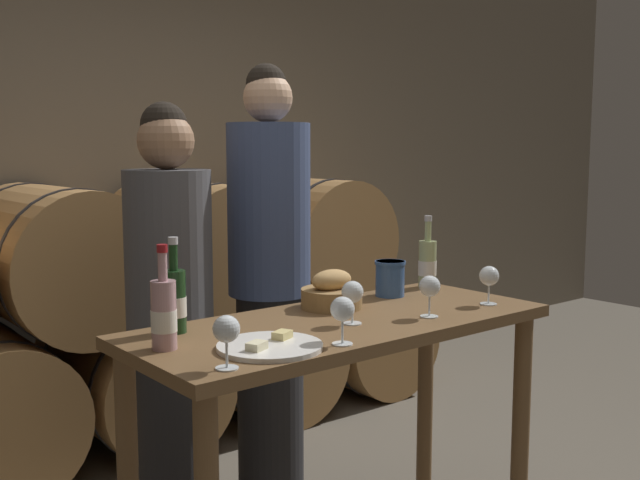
# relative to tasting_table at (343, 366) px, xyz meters

# --- Properties ---
(stone_wall_back) EXTENTS (10.00, 0.12, 3.20)m
(stone_wall_back) POSITION_rel_tasting_table_xyz_m (0.00, 2.23, 0.84)
(stone_wall_back) COLOR #706656
(stone_wall_back) RESTS_ON ground_plane
(barrel_stack) EXTENTS (3.59, 0.94, 1.31)m
(barrel_stack) POSITION_rel_tasting_table_xyz_m (0.00, 1.64, -0.15)
(barrel_stack) COLOR #A87A47
(barrel_stack) RESTS_ON ground_plane
(tasting_table) EXTENTS (1.44, 0.59, 0.92)m
(tasting_table) POSITION_rel_tasting_table_xyz_m (0.00, 0.00, 0.00)
(tasting_table) COLOR brown
(tasting_table) RESTS_ON ground_plane
(person_left) EXTENTS (0.32, 0.32, 1.64)m
(person_left) POSITION_rel_tasting_table_xyz_m (-0.28, 0.67, 0.08)
(person_left) COLOR #232326
(person_left) RESTS_ON ground_plane
(person_right) EXTENTS (0.34, 0.34, 1.81)m
(person_right) POSITION_rel_tasting_table_xyz_m (0.18, 0.67, 0.17)
(person_right) COLOR #232326
(person_right) RESTS_ON ground_plane
(wine_bottle_red) EXTENTS (0.07, 0.07, 0.29)m
(wine_bottle_red) POSITION_rel_tasting_table_xyz_m (-0.51, 0.19, 0.26)
(wine_bottle_red) COLOR #193819
(wine_bottle_red) RESTS_ON tasting_table
(wine_bottle_white) EXTENTS (0.07, 0.07, 0.29)m
(wine_bottle_white) POSITION_rel_tasting_table_xyz_m (0.63, 0.21, 0.25)
(wine_bottle_white) COLOR #ADBC7F
(wine_bottle_white) RESTS_ON tasting_table
(wine_bottle_rose) EXTENTS (0.07, 0.07, 0.30)m
(wine_bottle_rose) POSITION_rel_tasting_table_xyz_m (-0.62, 0.04, 0.26)
(wine_bottle_rose) COLOR #BC8E93
(wine_bottle_rose) RESTS_ON tasting_table
(blue_crock) EXTENTS (0.12, 0.12, 0.13)m
(blue_crock) POSITION_rel_tasting_table_xyz_m (0.39, 0.18, 0.23)
(blue_crock) COLOR #335693
(blue_crock) RESTS_ON tasting_table
(bread_basket) EXTENTS (0.21, 0.21, 0.14)m
(bread_basket) POSITION_rel_tasting_table_xyz_m (0.08, 0.16, 0.21)
(bread_basket) COLOR olive
(bread_basket) RESTS_ON tasting_table
(cheese_plate) EXTENTS (0.30, 0.30, 0.04)m
(cheese_plate) POSITION_rel_tasting_table_xyz_m (-0.39, -0.15, 0.17)
(cheese_plate) COLOR white
(cheese_plate) RESTS_ON tasting_table
(wine_glass_far_left) EXTENTS (0.07, 0.07, 0.14)m
(wine_glass_far_left) POSITION_rel_tasting_table_xyz_m (-0.59, -0.23, 0.26)
(wine_glass_far_left) COLOR white
(wine_glass_far_left) RESTS_ON tasting_table
(wine_glass_left) EXTENTS (0.07, 0.07, 0.14)m
(wine_glass_left) POSITION_rel_tasting_table_xyz_m (-0.21, -0.24, 0.26)
(wine_glass_left) COLOR white
(wine_glass_left) RESTS_ON tasting_table
(wine_glass_center) EXTENTS (0.07, 0.07, 0.14)m
(wine_glass_center) POSITION_rel_tasting_table_xyz_m (-0.02, -0.07, 0.26)
(wine_glass_center) COLOR white
(wine_glass_center) RESTS_ON tasting_table
(wine_glass_right) EXTENTS (0.07, 0.07, 0.14)m
(wine_glass_right) POSITION_rel_tasting_table_xyz_m (0.24, -0.16, 0.26)
(wine_glass_right) COLOR white
(wine_glass_right) RESTS_ON tasting_table
(wine_glass_far_right) EXTENTS (0.07, 0.07, 0.14)m
(wine_glass_far_right) POSITION_rel_tasting_table_xyz_m (0.55, -0.15, 0.26)
(wine_glass_far_right) COLOR white
(wine_glass_far_right) RESTS_ON tasting_table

